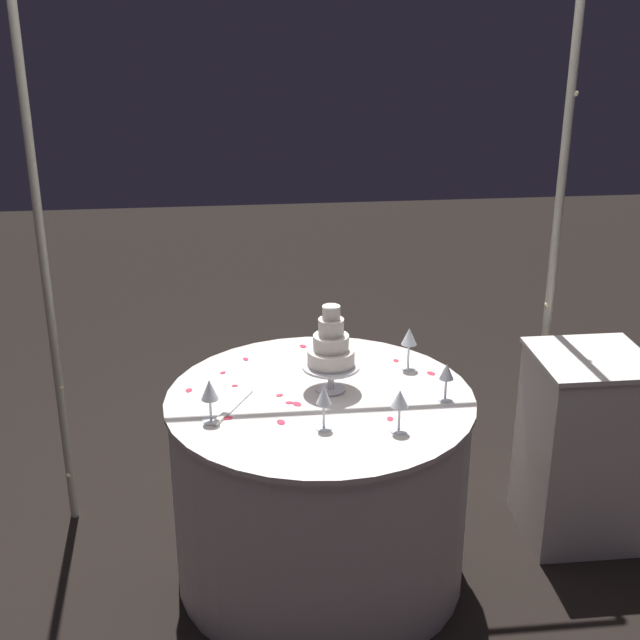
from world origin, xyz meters
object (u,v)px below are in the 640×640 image
side_table (581,447)px  wine_glass_1 (324,398)px  wine_glass_5 (400,401)px  decorative_arch (307,163)px  tiered_cake (331,349)px  main_table (320,487)px  wine_glass_4 (409,338)px  wine_glass_0 (446,374)px  cake_knife (230,410)px  wine_glass_2 (324,333)px  wine_glass_3 (210,391)px

side_table → wine_glass_1: 1.29m
wine_glass_1 → wine_glass_5: bearing=-10.8°
decorative_arch → tiered_cake: size_ratio=7.04×
main_table → wine_glass_4: (0.38, 0.21, 0.52)m
decorative_arch → wine_glass_4: 0.80m
wine_glass_0 → cake_knife: 0.80m
wine_glass_1 → wine_glass_2: size_ratio=1.06×
wine_glass_4 → cake_knife: (-0.71, -0.29, -0.13)m
wine_glass_3 → wine_glass_1: bearing=-13.1°
wine_glass_1 → wine_glass_2: bearing=83.4°
decorative_arch → cake_knife: bearing=-120.5°
decorative_arch → tiered_cake: (0.05, -0.45, -0.61)m
tiered_cake → wine_glass_3: (-0.45, -0.20, -0.05)m
tiered_cake → wine_glass_0: bearing=-16.0°
side_table → cake_knife: side_table is taller
side_table → tiered_cake: bearing=-174.5°
decorative_arch → wine_glass_4: decorative_arch is taller
wine_glass_0 → wine_glass_5: 0.31m
tiered_cake → wine_glass_3: 0.49m
wine_glass_4 → wine_glass_5: bearing=-105.1°
wine_glass_2 → wine_glass_5: 0.65m
main_table → wine_glass_5: 0.63m
main_table → wine_glass_3: size_ratio=7.11×
main_table → decorative_arch: bearing=89.9°
tiered_cake → wine_glass_3: size_ratio=2.10×
side_table → cake_knife: size_ratio=3.04×
wine_glass_3 → wine_glass_2: bearing=46.7°
main_table → side_table: (1.11, 0.15, 0.02)m
tiered_cake → wine_glass_3: bearing=-156.1°
decorative_arch → side_table: bearing=-17.2°
wine_glass_1 → wine_glass_0: bearing=19.9°
wine_glass_0 → wine_glass_5: (-0.22, -0.22, 0.01)m
wine_glass_4 → wine_glass_0: bearing=-73.7°
wine_glass_1 → tiered_cake: bearing=78.4°
wine_glass_5 → side_table: bearing=26.8°
tiered_cake → decorative_arch: bearing=95.8°
wine_glass_5 → wine_glass_3: bearing=167.8°
wine_glass_5 → cake_knife: wine_glass_5 is taller
side_table → cake_knife: (-1.45, -0.23, 0.37)m
wine_glass_3 → wine_glass_4: wine_glass_4 is taller
side_table → wine_glass_2: (-1.06, 0.18, 0.48)m
cake_knife → side_table: bearing=8.9°
wine_glass_2 → wine_glass_5: (0.19, -0.62, 0.00)m
wine_glass_1 → cake_knife: bearing=152.7°
main_table → wine_glass_4: size_ratio=6.66×
main_table → cake_knife: bearing=-167.5°
wine_glass_5 → decorative_arch: bearing=107.0°
main_table → wine_glass_3: 0.67m
side_table → wine_glass_5: bearing=-153.2°
wine_glass_5 → wine_glass_4: bearing=74.9°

